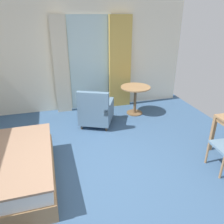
{
  "coord_description": "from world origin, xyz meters",
  "views": [
    {
      "loc": [
        -0.54,
        -2.84,
        2.44
      ],
      "look_at": [
        0.4,
        0.55,
        0.87
      ],
      "focal_mm": 35.44,
      "sensor_mm": 36.0,
      "label": 1
    }
  ],
  "objects": [
    {
      "name": "ground",
      "position": [
        0.0,
        0.0,
        -0.05
      ],
      "size": [
        6.51,
        6.57,
        0.1
      ],
      "primitive_type": "cube",
      "color": "#38567A"
    },
    {
      "name": "round_cafe_table",
      "position": [
        1.47,
        2.19,
        0.55
      ],
      "size": [
        0.76,
        0.76,
        0.74
      ],
      "color": "#9E754C",
      "rests_on": "ground"
    },
    {
      "name": "balcony_glass_door",
      "position": [
        0.47,
        2.95,
        1.21
      ],
      "size": [
        1.12,
        0.02,
        2.42
      ],
      "primitive_type": "cube",
      "color": "silver",
      "rests_on": "ground"
    },
    {
      "name": "armchair_by_window",
      "position": [
        0.36,
        1.81,
        0.35
      ],
      "size": [
        0.96,
        1.01,
        0.91
      ],
      "color": "slate",
      "rests_on": "ground"
    },
    {
      "name": "wall_back",
      "position": [
        0.0,
        3.03,
        1.38
      ],
      "size": [
        6.11,
        0.12,
        2.75
      ],
      "primitive_type": "cube",
      "color": "silver",
      "rests_on": "ground"
    },
    {
      "name": "curtain_panel_left",
      "position": [
        -0.3,
        2.85,
        1.21
      ],
      "size": [
        0.37,
        0.1,
        2.42
      ],
      "primitive_type": "cube",
      "color": "beige",
      "rests_on": "ground"
    },
    {
      "name": "curtain_panel_right",
      "position": [
        1.25,
        2.85,
        1.21
      ],
      "size": [
        0.6,
        0.1,
        2.42
      ],
      "primitive_type": "cube",
      "color": "tan",
      "rests_on": "ground"
    }
  ]
}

